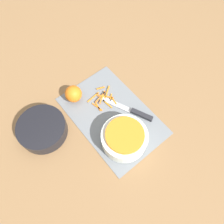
{
  "coord_description": "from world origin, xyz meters",
  "views": [
    {
      "loc": [
        -0.33,
        0.27,
        0.87
      ],
      "look_at": [
        0.0,
        0.0,
        0.04
      ],
      "focal_mm": 35.0,
      "sensor_mm": 36.0,
      "label": 1
    }
  ],
  "objects_px": {
    "bowl_dark": "(42,129)",
    "bowl_speckled": "(124,138)",
    "knife": "(135,112)",
    "orange_left": "(73,94)"
  },
  "relations": [
    {
      "from": "bowl_dark",
      "to": "bowl_speckled",
      "type": "bearing_deg",
      "value": -136.45
    },
    {
      "from": "bowl_dark",
      "to": "knife",
      "type": "xyz_separation_m",
      "value": [
        -0.17,
        -0.36,
        -0.02
      ]
    },
    {
      "from": "orange_left",
      "to": "bowl_dark",
      "type": "bearing_deg",
      "value": 105.18
    },
    {
      "from": "bowl_speckled",
      "to": "orange_left",
      "type": "distance_m",
      "value": 0.3
    },
    {
      "from": "knife",
      "to": "orange_left",
      "type": "height_order",
      "value": "orange_left"
    },
    {
      "from": "knife",
      "to": "bowl_dark",
      "type": "bearing_deg",
      "value": 39.56
    },
    {
      "from": "bowl_dark",
      "to": "orange_left",
      "type": "xyz_separation_m",
      "value": [
        0.05,
        -0.19,
        0.01
      ]
    },
    {
      "from": "bowl_dark",
      "to": "orange_left",
      "type": "bearing_deg",
      "value": -74.82
    },
    {
      "from": "bowl_speckled",
      "to": "knife",
      "type": "xyz_separation_m",
      "value": [
        0.07,
        -0.12,
        -0.03
      ]
    },
    {
      "from": "bowl_dark",
      "to": "orange_left",
      "type": "distance_m",
      "value": 0.2
    }
  ]
}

